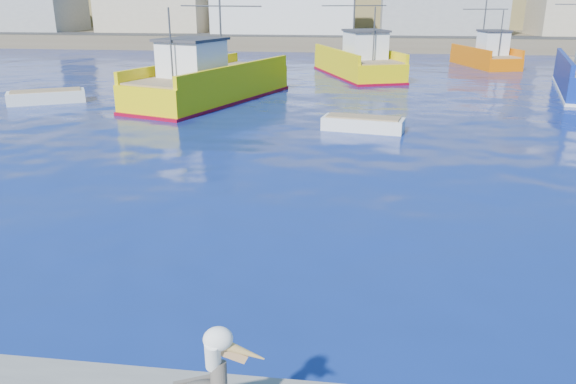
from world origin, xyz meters
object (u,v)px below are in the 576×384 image
object	(u,v)px
trawler_yellow_b	(358,63)
boat_orange	(486,55)
trawler_yellow_a	(209,83)
skiff_left	(47,98)
skiff_mid	(363,125)

from	to	relation	value
trawler_yellow_b	boat_orange	world-z (taller)	trawler_yellow_b
trawler_yellow_a	trawler_yellow_b	distance (m)	15.77
trawler_yellow_a	skiff_left	world-z (taller)	trawler_yellow_a
trawler_yellow_b	skiff_left	bearing A→B (deg)	-141.66
skiff_mid	boat_orange	bearing A→B (deg)	68.43
trawler_yellow_b	boat_orange	distance (m)	14.32
skiff_left	trawler_yellow_a	bearing A→B (deg)	11.11
skiff_left	boat_orange	bearing A→B (deg)	37.17
boat_orange	skiff_left	world-z (taller)	boat_orange
boat_orange	trawler_yellow_b	bearing A→B (deg)	-144.77
trawler_yellow_b	skiff_left	size ratio (longest dim) A/B	2.66
skiff_mid	trawler_yellow_b	bearing A→B (deg)	91.62
trawler_yellow_b	skiff_mid	bearing A→B (deg)	-88.38
skiff_left	skiff_mid	distance (m)	19.99
skiff_left	skiff_mid	world-z (taller)	skiff_left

